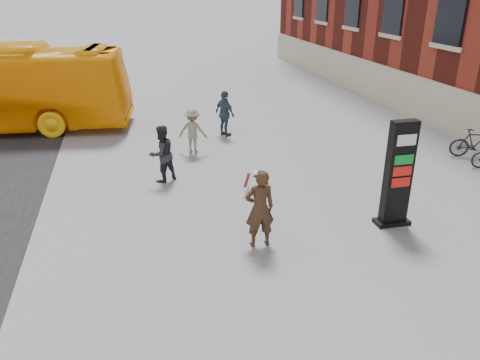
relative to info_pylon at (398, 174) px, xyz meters
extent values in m
plane|color=#9E9EA3|center=(-3.46, -0.95, -1.30)|extent=(100.00, 100.00, 0.00)
cube|color=beige|center=(5.98, 5.05, -0.40)|extent=(0.18, 44.00, 1.80)
cube|color=black|center=(0.00, 0.00, 0.00)|extent=(0.63, 0.27, 2.60)
cube|color=black|center=(0.00, 0.00, -1.25)|extent=(0.84, 0.42, 0.10)
cube|color=white|center=(0.00, 0.00, 0.88)|extent=(0.47, 0.30, 0.26)
cube|color=#0A661F|center=(0.00, 0.00, 0.42)|extent=(0.47, 0.30, 0.23)
cube|color=#A6120D|center=(0.00, 0.00, 0.14)|extent=(0.47, 0.30, 0.23)
cube|color=#A6120D|center=(0.00, 0.00, -0.14)|extent=(0.47, 0.30, 0.23)
imported|color=#342415|center=(-3.42, -0.19, -0.39)|extent=(0.67, 0.44, 1.81)
cylinder|color=white|center=(-3.42, -0.19, 0.43)|extent=(0.25, 0.25, 0.06)
cone|color=white|center=(-3.20, 0.08, -0.07)|extent=(0.25, 0.25, 0.44)
cylinder|color=maroon|center=(-3.20, 0.08, 0.20)|extent=(0.14, 0.14, 0.37)
cone|color=white|center=(-3.64, 0.07, -0.07)|extent=(0.25, 0.25, 0.44)
cylinder|color=maroon|center=(-3.64, 0.07, 0.20)|extent=(0.14, 0.14, 0.37)
imported|color=#242529|center=(-5.16, 4.03, -0.45)|extent=(1.03, 0.96, 1.69)
imported|color=gray|center=(-3.92, 6.32, -0.52)|extent=(1.15, 0.93, 1.55)
imported|color=#374A5F|center=(-2.45, 7.91, -0.43)|extent=(0.84, 1.10, 1.74)
imported|color=#222128|center=(5.14, 3.55, -0.81)|extent=(1.68, 1.08, 0.98)
camera|label=1|loc=(-6.01, -8.92, 4.14)|focal=35.00mm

